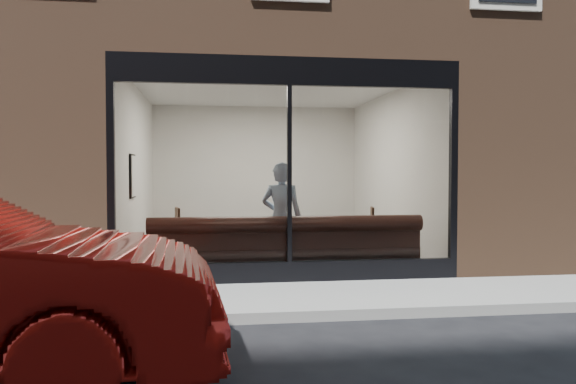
{
  "coord_description": "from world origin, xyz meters",
  "views": [
    {
      "loc": [
        -1.11,
        -5.83,
        1.57
      ],
      "look_at": [
        0.03,
        2.4,
        1.28
      ],
      "focal_mm": 35.0,
      "sensor_mm": 36.0,
      "label": 1
    }
  ],
  "objects": [
    {
      "name": "cafe_table_left",
      "position": [
        -0.49,
        3.62,
        0.74
      ],
      "size": [
        0.81,
        0.81,
        0.04
      ],
      "primitive_type": "cube",
      "rotation": [
        0.0,
        0.0,
        0.3
      ],
      "color": "#301D12",
      "rests_on": "cafe_floor"
    },
    {
      "name": "host_building_pier_left",
      "position": [
        -3.75,
        8.0,
        1.6
      ],
      "size": [
        2.5,
        12.0,
        3.2
      ],
      "primitive_type": "cube",
      "color": "brown",
      "rests_on": "ground"
    },
    {
      "name": "host_building_pier_right",
      "position": [
        3.75,
        8.0,
        1.6
      ],
      "size": [
        2.5,
        12.0,
        3.2
      ],
      "primitive_type": "cube",
      "color": "brown",
      "rests_on": "ground"
    },
    {
      "name": "kerb_near",
      "position": [
        0.0,
        -0.05,
        0.06
      ],
      "size": [
        40.0,
        0.1,
        0.12
      ],
      "primitive_type": "cube",
      "color": "gray",
      "rests_on": "ground"
    },
    {
      "name": "host_building_backfill",
      "position": [
        0.0,
        11.0,
        1.6
      ],
      "size": [
        5.0,
        6.0,
        3.2
      ],
      "primitive_type": "cube",
      "color": "brown",
      "rests_on": "ground"
    },
    {
      "name": "cafe_floor",
      "position": [
        0.0,
        5.0,
        0.02
      ],
      "size": [
        6.0,
        6.0,
        0.0
      ],
      "primitive_type": "plane",
      "color": "#2D2D30",
      "rests_on": "ground"
    },
    {
      "name": "cafe_wall_right",
      "position": [
        2.49,
        5.0,
        1.6
      ],
      "size": [
        0.0,
        6.0,
        6.0
      ],
      "primitive_type": "plane",
      "rotation": [
        1.57,
        0.0,
        -1.57
      ],
      "color": "silver",
      "rests_on": "ground"
    },
    {
      "name": "cafe_ceiling",
      "position": [
        0.0,
        5.0,
        3.19
      ],
      "size": [
        6.0,
        6.0,
        0.0
      ],
      "primitive_type": "plane",
      "rotation": [
        3.14,
        0.0,
        0.0
      ],
      "color": "white",
      "rests_on": "host_building_upper"
    },
    {
      "name": "cafe_table_right",
      "position": [
        1.22,
        3.78,
        0.74
      ],
      "size": [
        0.64,
        0.64,
        0.04
      ],
      "primitive_type": "cube",
      "rotation": [
        0.0,
        0.0,
        -0.13
      ],
      "color": "#301D12",
      "rests_on": "cafe_floor"
    },
    {
      "name": "storefront_glass",
      "position": [
        0.0,
        2.02,
        1.55
      ],
      "size": [
        4.8,
        0.0,
        4.8
      ],
      "primitive_type": "plane",
      "rotation": [
        1.57,
        0.0,
        0.0
      ],
      "color": "white",
      "rests_on": "storefront_kick"
    },
    {
      "name": "cafe_chair_left",
      "position": [
        -1.88,
        4.16,
        0.24
      ],
      "size": [
        0.52,
        0.52,
        0.04
      ],
      "primitive_type": "cube",
      "rotation": [
        0.0,
        0.0,
        3.32
      ],
      "color": "#301D12",
      "rests_on": "cafe_floor"
    },
    {
      "name": "person",
      "position": [
        -0.03,
        2.68,
        0.86
      ],
      "size": [
        0.73,
        0.6,
        1.73
      ],
      "primitive_type": "imported",
      "rotation": [
        0.0,
        0.0,
        2.81
      ],
      "color": "#A9C4E3",
      "rests_on": "cafe_floor"
    },
    {
      "name": "storefront_mullion",
      "position": [
        0.0,
        2.05,
        1.55
      ],
      "size": [
        0.06,
        0.1,
        2.5
      ],
      "primitive_type": "cube",
      "color": "black",
      "rests_on": "storefront_kick"
    },
    {
      "name": "cafe_wall_left",
      "position": [
        -2.49,
        5.0,
        1.6
      ],
      "size": [
        0.0,
        6.0,
        6.0
      ],
      "primitive_type": "plane",
      "rotation": [
        1.57,
        0.0,
        1.57
      ],
      "color": "silver",
      "rests_on": "ground"
    },
    {
      "name": "sidewalk_near",
      "position": [
        0.0,
        1.0,
        0.01
      ],
      "size": [
        40.0,
        2.0,
        0.01
      ],
      "primitive_type": "cube",
      "color": "gray",
      "rests_on": "ground"
    },
    {
      "name": "cafe_wall_back",
      "position": [
        0.0,
        7.99,
        1.6
      ],
      "size": [
        5.0,
        0.0,
        5.0
      ],
      "primitive_type": "plane",
      "rotation": [
        1.57,
        0.0,
        0.0
      ],
      "color": "silver",
      "rests_on": "ground"
    },
    {
      "name": "cafe_chair_right",
      "position": [
        1.58,
        3.94,
        0.24
      ],
      "size": [
        0.43,
        0.43,
        0.03
      ],
      "primitive_type": "cube",
      "rotation": [
        0.0,
        0.0,
        2.94
      ],
      "color": "#301D12",
      "rests_on": "cafe_floor"
    },
    {
      "name": "ground",
      "position": [
        0.0,
        0.0,
        0.0
      ],
      "size": [
        120.0,
        120.0,
        0.0
      ],
      "primitive_type": "plane",
      "color": "black",
      "rests_on": "ground"
    },
    {
      "name": "wall_poster",
      "position": [
        -2.45,
        4.3,
        1.51
      ],
      "size": [
        0.02,
        0.53,
        0.71
      ],
      "primitive_type": "cube",
      "color": "white",
      "rests_on": "cafe_wall_left"
    },
    {
      "name": "storefront_header",
      "position": [
        0.0,
        2.05,
        3.0
      ],
      "size": [
        5.0,
        0.1,
        0.4
      ],
      "primitive_type": "cube",
      "color": "black",
      "rests_on": "host_building_upper"
    },
    {
      "name": "storefront_kick",
      "position": [
        0.0,
        2.05,
        0.15
      ],
      "size": [
        5.0,
        0.1,
        0.3
      ],
      "primitive_type": "cube",
      "color": "black",
      "rests_on": "ground"
    },
    {
      "name": "banquette",
      "position": [
        0.0,
        2.45,
        0.23
      ],
      "size": [
        4.0,
        0.55,
        0.45
      ],
      "primitive_type": "cube",
      "color": "#391A14",
      "rests_on": "cafe_floor"
    }
  ]
}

